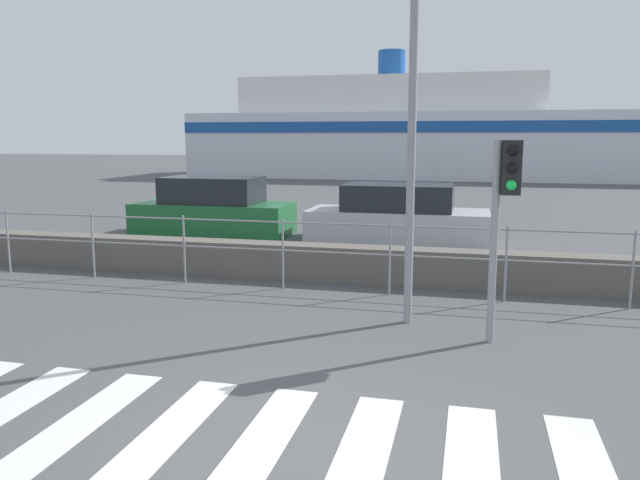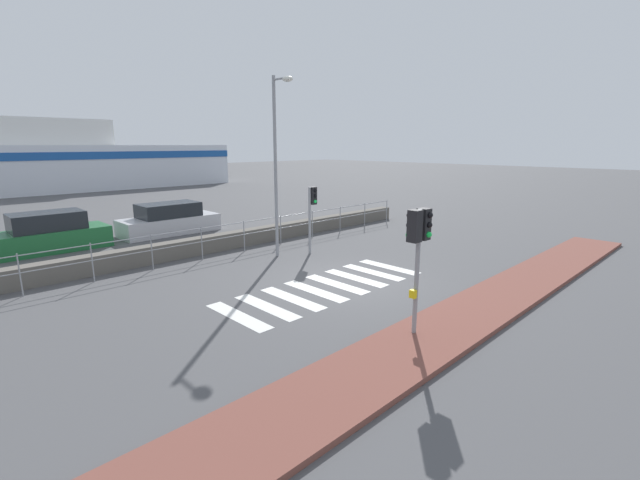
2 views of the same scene
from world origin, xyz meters
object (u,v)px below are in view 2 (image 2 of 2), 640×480
Objects in this scene: traffic_light_near at (418,239)px; traffic_light_far at (312,205)px; parked_car_silver at (169,220)px; streetlamp at (278,149)px; parked_car_green at (49,235)px; ferry_boat at (31,161)px.

traffic_light_far is at bearing 63.16° from traffic_light_near.
traffic_light_far reaches higher than parked_car_silver.
traffic_light_near is at bearing -107.23° from streetlamp.
parked_car_green is 5.09m from parked_car_silver.
ferry_boat reaches higher than parked_car_silver.
traffic_light_far is at bearing -73.98° from parked_car_silver.
parked_car_green reaches higher than parked_car_silver.
parked_car_green is (-3.72, 14.85, -1.59)m from traffic_light_near.
traffic_light_near is at bearing -95.31° from parked_car_silver.
streetlamp reaches higher than traffic_light_near.
traffic_light_far is 8.15m from parked_car_silver.
traffic_light_near is 15.39m from parked_car_green.
traffic_light_near is 0.08× the size of ferry_boat.
parked_car_green is at bearing -100.20° from ferry_boat.
traffic_light_near is 0.67× the size of parked_car_green.
traffic_light_far is 10.72m from parked_car_green.
streetlamp is 1.54× the size of parked_car_green.
parked_car_green is (-4.78, -26.53, -2.07)m from ferry_boat.
streetlamp reaches higher than parked_car_green.
parked_car_silver is at bearing 97.62° from streetlamp.
traffic_light_far is at bearing -85.76° from ferry_boat.
ferry_boat is 7.48× the size of parked_car_silver.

